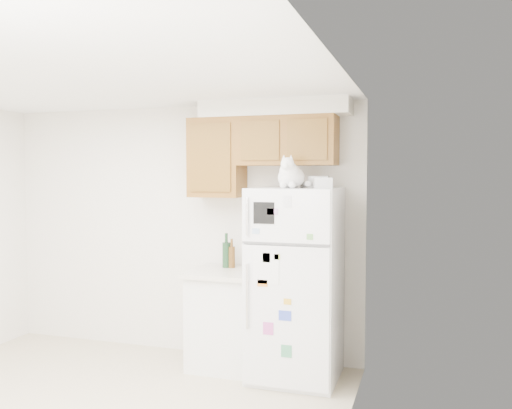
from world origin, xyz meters
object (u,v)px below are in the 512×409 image
at_px(base_counter, 226,318).
at_px(storage_box_front, 323,183).
at_px(bottle_amber, 232,253).
at_px(cat, 291,176).
at_px(storage_box_back, 319,182).
at_px(bottle_green, 226,250).
at_px(refrigerator, 295,283).

bearing_deg(base_counter, storage_box_front, -9.52).
bearing_deg(bottle_amber, cat, -26.95).
height_order(storage_box_back, bottle_green, storage_box_back).
distance_m(bottle_green, bottle_amber, 0.06).
xyz_separation_m(storage_box_back, storage_box_front, (0.07, -0.20, -0.01)).
relative_size(cat, bottle_green, 1.22).
xyz_separation_m(refrigerator, base_counter, (-0.69, 0.07, -0.39)).
bearing_deg(bottle_green, cat, -25.02).
relative_size(refrigerator, storage_box_front, 11.33).
relative_size(base_counter, bottle_amber, 3.29).
xyz_separation_m(storage_box_back, bottle_amber, (-0.86, 0.10, -0.69)).
xyz_separation_m(refrigerator, bottle_amber, (-0.68, 0.22, 0.21)).
bearing_deg(bottle_green, storage_box_back, -6.24).
relative_size(bottle_green, bottle_amber, 1.19).
distance_m(cat, bottle_amber, 1.06).
bearing_deg(refrigerator, bottle_green, 163.72).
height_order(cat, bottle_green, cat).
relative_size(cat, storage_box_front, 2.71).
bearing_deg(cat, storage_box_back, 49.90).
relative_size(storage_box_front, bottle_amber, 0.54).
relative_size(refrigerator, cat, 4.18).
xyz_separation_m(cat, storage_box_front, (0.27, 0.04, -0.06)).
bearing_deg(cat, refrigerator, 82.05).
xyz_separation_m(storage_box_back, bottle_green, (-0.92, 0.10, -0.66)).
relative_size(base_counter, storage_box_front, 6.13).
bearing_deg(storage_box_front, bottle_amber, 143.73).
bearing_deg(refrigerator, storage_box_back, 32.30).
distance_m(storage_box_back, bottle_amber, 1.11).
relative_size(cat, storage_box_back, 2.26).
height_order(storage_box_front, bottle_amber, storage_box_front).
xyz_separation_m(base_counter, storage_box_front, (0.94, -0.16, 1.28)).
distance_m(refrigerator, cat, 0.96).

